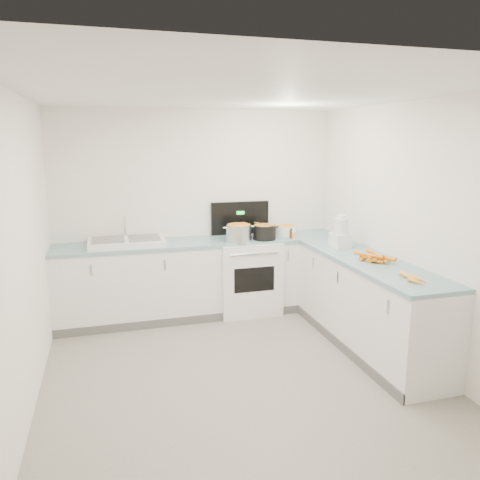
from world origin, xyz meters
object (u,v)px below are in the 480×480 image
object	(u,v)px
steel_pot	(239,234)
extract_bottle	(291,234)
black_pot	(264,233)
spice_jar	(294,235)
stove	(246,274)
sink	(126,242)
mixing_bowl	(286,231)
food_processor	(341,233)

from	to	relation	value
steel_pot	extract_bottle	bearing A→B (deg)	-0.08
black_pot	spice_jar	bearing A→B (deg)	-12.83
stove	sink	distance (m)	1.54
black_pot	mixing_bowl	xyz separation A→B (m)	(0.35, 0.16, -0.02)
stove	mixing_bowl	bearing A→B (deg)	2.57
sink	mixing_bowl	bearing A→B (deg)	0.25
stove	sink	xyz separation A→B (m)	(-1.45, 0.02, 0.50)
extract_bottle	food_processor	size ratio (longest dim) A/B	0.27
sink	stove	bearing A→B (deg)	-0.62
sink	food_processor	size ratio (longest dim) A/B	2.31
steel_pot	food_processor	distance (m)	1.20
extract_bottle	spice_jar	size ratio (longest dim) A/B	1.11
steel_pot	mixing_bowl	distance (m)	0.70
stove	mixing_bowl	world-z (taller)	stove
black_pot	stove	bearing A→B (deg)	144.66
stove	sink	bearing A→B (deg)	179.38
black_pot	food_processor	distance (m)	0.95
steel_pot	extract_bottle	world-z (taller)	steel_pot
extract_bottle	food_processor	bearing A→B (deg)	-61.38
food_processor	mixing_bowl	bearing A→B (deg)	112.54
sink	mixing_bowl	xyz separation A→B (m)	(1.99, 0.01, 0.03)
mixing_bowl	extract_bottle	size ratio (longest dim) A/B	2.76
extract_bottle	spice_jar	bearing A→B (deg)	-77.42
sink	extract_bottle	size ratio (longest dim) A/B	8.69
food_processor	stove	bearing A→B (deg)	138.19
extract_bottle	food_processor	xyz separation A→B (m)	(0.34, -0.63, 0.11)
extract_bottle	black_pot	bearing A→B (deg)	176.62
black_pot	mixing_bowl	bearing A→B (deg)	24.47
stove	steel_pot	xyz separation A→B (m)	(-0.14, -0.15, 0.56)
steel_pot	spice_jar	bearing A→B (deg)	-5.14
black_pot	food_processor	size ratio (longest dim) A/B	0.74
spice_jar	steel_pot	bearing A→B (deg)	174.86
steel_pot	mixing_bowl	world-z (taller)	steel_pot
steel_pot	black_pot	xyz separation A→B (m)	(0.33, 0.02, -0.01)
mixing_bowl	food_processor	bearing A→B (deg)	-67.46
extract_bottle	stove	bearing A→B (deg)	163.76
extract_bottle	spice_jar	distance (m)	0.06
stove	food_processor	distance (m)	1.33
sink	steel_pot	world-z (taller)	sink
steel_pot	food_processor	world-z (taller)	food_processor
sink	black_pot	world-z (taller)	sink
steel_pot	black_pot	distance (m)	0.33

